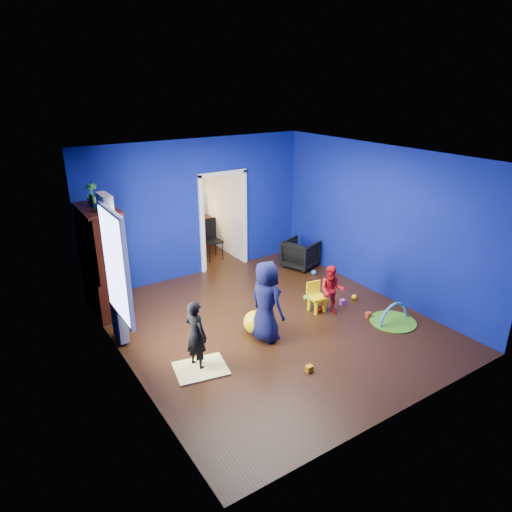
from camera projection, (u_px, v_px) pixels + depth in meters
floor at (272, 324)px, 7.97m from camera, size 5.00×5.50×0.01m
ceiling at (274, 157)px, 6.92m from camera, size 5.00×5.50×0.01m
wall_back at (198, 209)px, 9.59m from camera, size 5.00×0.02×2.90m
wall_front at (409, 314)px, 5.30m from camera, size 5.00×0.02×2.90m
wall_left at (122, 281)px, 6.17m from camera, size 0.02×5.50×2.90m
wall_right at (380, 222)px, 8.72m from camera, size 0.02×5.50×2.90m
alcove at (205, 205)px, 10.65m from camera, size 1.00×1.75×2.50m
armchair at (301, 254)px, 10.28m from camera, size 0.88×0.87×0.63m
child_black at (196, 335)px, 6.61m from camera, size 0.36×0.45×1.08m
child_navy at (266, 301)px, 7.29m from camera, size 0.53×0.73×1.36m
toddler_red at (331, 290)px, 8.18m from camera, size 0.57×0.56×0.92m
vase at (100, 205)px, 7.48m from camera, size 0.26×0.26×0.23m
potted_plant at (92, 194)px, 7.86m from camera, size 0.28×0.28×0.37m
tv_armoire at (103, 261)px, 8.11m from camera, size 0.58×1.14×1.96m
crt_tv at (105, 258)px, 8.12m from camera, size 0.46×0.70×0.54m
yellow_blanket at (201, 369)px, 6.72m from camera, size 0.85×0.73×0.03m
hopper_ball at (255, 322)px, 7.63m from camera, size 0.40×0.40×0.40m
kid_chair at (317, 299)px, 8.34m from camera, size 0.32×0.32×0.50m
play_mat at (393, 322)px, 8.03m from camera, size 0.80×0.80×0.02m
toy_arch at (393, 321)px, 8.03m from camera, size 0.73×0.07×0.73m
window_left at (114, 265)px, 6.42m from camera, size 0.03×0.95×1.55m
curtain at (113, 270)px, 7.02m from camera, size 0.14×0.42×2.40m
doorway at (223, 222)px, 10.04m from camera, size 1.16×0.10×2.10m
study_desk at (195, 233)px, 11.47m from camera, size 0.88×0.44×0.75m
desk_monitor at (191, 210)px, 11.35m from camera, size 0.40×0.05×0.32m
desk_lamp at (182, 213)px, 11.17m from camera, size 0.14×0.14×0.14m
folding_chair at (212, 241)px, 10.69m from camera, size 0.40×0.40×0.92m
book_shelf at (189, 167)px, 10.95m from camera, size 0.88×0.24×0.04m
toy_0 at (368, 315)px, 8.18m from camera, size 0.10×0.08×0.10m
toy_1 at (314, 272)px, 9.96m from camera, size 0.11×0.11×0.11m
toy_2 at (309, 369)px, 6.66m from camera, size 0.10×0.08×0.10m
toy_3 at (306, 297)px, 8.82m from camera, size 0.11×0.11×0.11m
toy_4 at (342, 302)px, 8.65m from camera, size 0.10×0.08×0.10m
toy_5 at (354, 297)px, 8.84m from camera, size 0.11×0.11×0.11m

